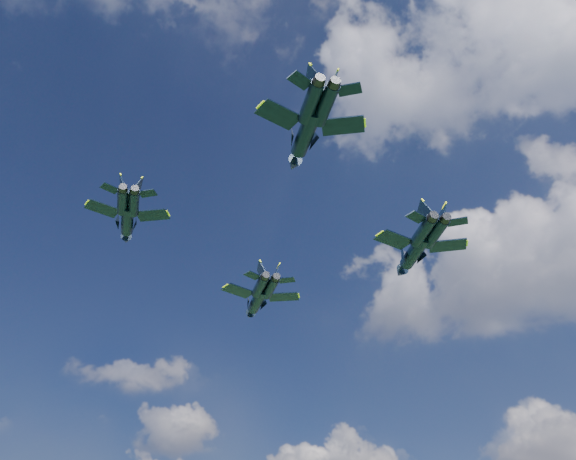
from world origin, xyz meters
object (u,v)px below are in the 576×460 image
Objects in this scene: jet_lead at (257,301)px; jet_left at (127,221)px; jet_slot at (305,135)px; jet_right at (414,252)px.

jet_lead is 30.52m from jet_left.
jet_lead is at bearing 45.12° from jet_left.
jet_lead is 40.68m from jet_slot.
jet_slot reaches higher than jet_right.
jet_slot is at bearing -95.94° from jet_lead.
jet_slot is (-0.02, -28.62, 1.34)m from jet_right.
jet_right is at bearing 0.26° from jet_left.
jet_right is at bearing 41.76° from jet_slot.
jet_left is 0.80× the size of jet_right.
jet_lead is 0.99× the size of jet_right.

